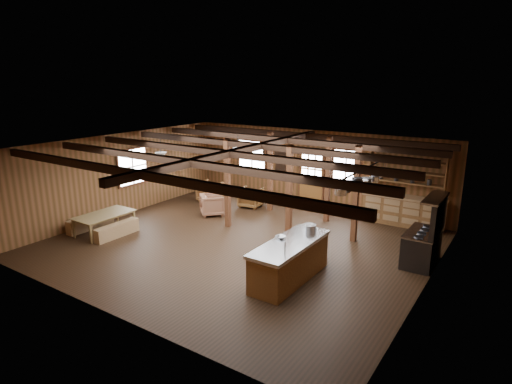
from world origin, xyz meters
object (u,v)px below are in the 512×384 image
Objects in this scene: commercial_range at (424,242)px; armchair_c at (212,205)px; armchair_b at (251,197)px; kitchen_island at (290,261)px; armchair_a at (211,191)px; dining_table at (106,224)px.

commercial_range is 2.27× the size of armchair_c.
armchair_b is at bearing 165.21° from commercial_range.
armchair_a is (-5.76, 4.14, -0.09)m from kitchen_island.
armchair_c is (1.53, 3.23, 0.05)m from dining_table.
armchair_c is (-0.57, -1.50, 0.01)m from armchair_b.
dining_table is 2.20× the size of armchair_c.
kitchen_island is 1.40× the size of commercial_range.
commercial_range is at bearing -139.16° from armchair_c.
kitchen_island is 3.18× the size of armchair_c.
kitchen_island is 5.43m from armchair_c.
kitchen_island reaches higher than armchair_c.
armchair_b is (-4.05, 4.35, -0.12)m from kitchen_island.
kitchen_island is at bearing 138.07° from armchair_a.
commercial_range reaches higher than armchair_a.
armchair_a is (-8.15, 1.50, -0.21)m from commercial_range.
kitchen_island is at bearing 125.16° from armchair_b.
commercial_range is 7.03m from armchair_c.
armchair_b is at bearing -23.93° from dining_table.
armchair_c is at bearing 178.37° from commercial_range.
armchair_a reaches higher than armchair_c.
armchair_b is (1.71, 0.20, -0.03)m from armchair_a.
kitchen_island is 1.44× the size of dining_table.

